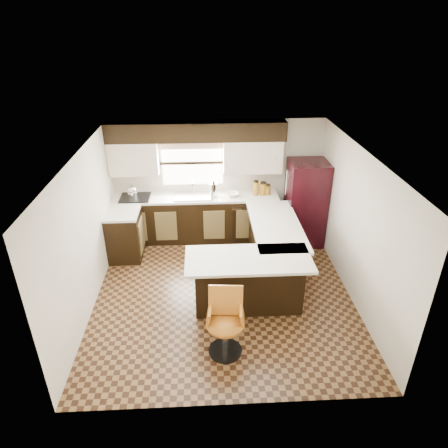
{
  "coord_description": "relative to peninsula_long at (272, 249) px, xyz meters",
  "views": [
    {
      "loc": [
        -0.28,
        -5.43,
        4.15
      ],
      "look_at": [
        0.04,
        0.45,
        1.06
      ],
      "focal_mm": 32.0,
      "sensor_mm": 36.0,
      "label": 1
    }
  ],
  "objects": [
    {
      "name": "counter_pen_long",
      "position": [
        0.05,
        0.0,
        0.47
      ],
      "size": [
        0.84,
        1.95,
        0.04
      ],
      "primitive_type": "cube",
      "color": "silver",
      "rests_on": "peninsula_long"
    },
    {
      "name": "base_cab_back",
      "position": [
        -1.35,
        1.28,
        0.0
      ],
      "size": [
        3.3,
        0.6,
        0.9
      ],
      "primitive_type": "cube",
      "color": "black",
      "rests_on": "floor"
    },
    {
      "name": "upper_cab_right",
      "position": [
        -0.22,
        1.4,
        1.27
      ],
      "size": [
        1.14,
        0.35,
        0.64
      ],
      "primitive_type": "cube",
      "color": "beige",
      "rests_on": "wall_back"
    },
    {
      "name": "base_cab_left",
      "position": [
        -2.7,
        0.62,
        0.0
      ],
      "size": [
        0.6,
        0.7,
        0.9
      ],
      "primitive_type": "cube",
      "color": "black",
      "rests_on": "floor"
    },
    {
      "name": "mixing_bowl",
      "position": [
        -0.61,
        1.27,
        0.53
      ],
      "size": [
        0.27,
        0.27,
        0.06
      ],
      "primitive_type": "imported",
      "rotation": [
        0.0,
        0.0,
        0.08
      ],
      "color": "white",
      "rests_on": "counter_back"
    },
    {
      "name": "wall_right",
      "position": [
        1.2,
        -0.62,
        0.75
      ],
      "size": [
        0.0,
        4.4,
        4.4
      ],
      "primitive_type": "plane",
      "rotation": [
        1.57,
        0.0,
        -1.57
      ],
      "color": "beige",
      "rests_on": "floor"
    },
    {
      "name": "ceiling",
      "position": [
        -0.9,
        -0.62,
        1.95
      ],
      "size": [
        4.4,
        4.4,
        0.0
      ],
      "primitive_type": "plane",
      "rotation": [
        3.14,
        0.0,
        0.0
      ],
      "color": "silver",
      "rests_on": "wall_back"
    },
    {
      "name": "counter_left",
      "position": [
        -2.7,
        0.62,
        0.47
      ],
      "size": [
        0.6,
        0.7,
        0.04
      ],
      "primitive_type": "cube",
      "color": "silver",
      "rests_on": "base_cab_left"
    },
    {
      "name": "cooktop",
      "position": [
        -2.55,
        1.25,
        0.51
      ],
      "size": [
        0.58,
        0.5,
        0.02
      ],
      "primitive_type": "cube",
      "color": "black",
      "rests_on": "counter_back"
    },
    {
      "name": "wall_front",
      "position": [
        -0.9,
        -2.83,
        0.75
      ],
      "size": [
        4.4,
        0.0,
        4.4
      ],
      "primitive_type": "plane",
      "rotation": [
        -1.57,
        0.0,
        0.0
      ],
      "color": "beige",
      "rests_on": "floor"
    },
    {
      "name": "valance",
      "position": [
        -1.4,
        1.52,
        1.49
      ],
      "size": [
        1.3,
        0.06,
        0.18
      ],
      "primitive_type": "cube",
      "color": "#D19B93",
      "rests_on": "wall_back"
    },
    {
      "name": "counter_pen_return",
      "position": [
        -0.55,
        -1.06,
        0.47
      ],
      "size": [
        1.89,
        0.84,
        0.04
      ],
      "primitive_type": "cube",
      "color": "silver",
      "rests_on": "peninsula_return"
    },
    {
      "name": "window_pane",
      "position": [
        -1.4,
        1.56,
        1.1
      ],
      "size": [
        1.2,
        0.02,
        0.9
      ],
      "primitive_type": "cube",
      "color": "white",
      "rests_on": "wall_back"
    },
    {
      "name": "peninsula_return",
      "position": [
        -0.53,
        -0.97,
        0.0
      ],
      "size": [
        1.65,
        0.6,
        0.9
      ],
      "primitive_type": "cube",
      "color": "black",
      "rests_on": "floor"
    },
    {
      "name": "upper_cab_left",
      "position": [
        -2.52,
        1.4,
        1.27
      ],
      "size": [
        0.94,
        0.35,
        0.64
      ],
      "primitive_type": "cube",
      "color": "beige",
      "rests_on": "wall_back"
    },
    {
      "name": "bar_chair",
      "position": [
        -0.94,
        -1.97,
        0.03
      ],
      "size": [
        0.55,
        0.55,
        0.96
      ],
      "primitive_type": null,
      "rotation": [
        0.0,
        0.0,
        -0.08
      ],
      "color": "#B4671C",
      "rests_on": "floor"
    },
    {
      "name": "counter_back",
      "position": [
        -1.35,
        1.28,
        0.47
      ],
      "size": [
        3.3,
        0.6,
        0.04
      ],
      "primitive_type": "cube",
      "color": "silver",
      "rests_on": "base_cab_back"
    },
    {
      "name": "percolator",
      "position": [
        -0.99,
        1.28,
        0.63
      ],
      "size": [
        0.15,
        0.15,
        0.28
      ],
      "primitive_type": "cylinder",
      "color": "silver",
      "rests_on": "counter_back"
    },
    {
      "name": "wall_left",
      "position": [
        -3.0,
        -0.62,
        0.75
      ],
      "size": [
        0.0,
        4.4,
        4.4
      ],
      "primitive_type": "plane",
      "rotation": [
        1.57,
        0.0,
        1.57
      ],
      "color": "beige",
      "rests_on": "floor"
    },
    {
      "name": "soffit",
      "position": [
        -1.3,
        1.4,
        1.77
      ],
      "size": [
        3.4,
        0.35,
        0.36
      ],
      "primitive_type": "cube",
      "color": "black",
      "rests_on": "wall_back"
    },
    {
      "name": "peninsula_long",
      "position": [
        0.0,
        0.0,
        0.0
      ],
      "size": [
        0.6,
        1.95,
        0.9
      ],
      "primitive_type": "cube",
      "color": "black",
      "rests_on": "floor"
    },
    {
      "name": "dishwasher",
      "position": [
        -0.35,
        0.99,
        -0.02
      ],
      "size": [
        0.58,
        0.03,
        0.78
      ],
      "primitive_type": "cube",
      "color": "black",
      "rests_on": "floor"
    },
    {
      "name": "canister_large",
      "position": [
        -0.15,
        1.3,
        0.63
      ],
      "size": [
        0.12,
        0.12,
        0.27
      ],
      "primitive_type": "cylinder",
      "color": "#996818",
      "rests_on": "counter_back"
    },
    {
      "name": "wall_back",
      "position": [
        -0.9,
        1.58,
        0.75
      ],
      "size": [
        4.4,
        0.0,
        4.4
      ],
      "primitive_type": "plane",
      "rotation": [
        1.57,
        0.0,
        0.0
      ],
      "color": "beige",
      "rests_on": "floor"
    },
    {
      "name": "refrigerator",
      "position": [
        0.81,
        1.02,
        0.4
      ],
      "size": [
        0.73,
        0.7,
        1.71
      ],
      "primitive_type": "cube",
      "color": "black",
      "rests_on": "floor"
    },
    {
      "name": "canister_small",
      "position": [
        0.09,
        1.3,
        0.59
      ],
      "size": [
        0.13,
        0.13,
        0.19
      ],
      "primitive_type": "cylinder",
      "color": "#996818",
      "rests_on": "counter_back"
    },
    {
      "name": "floor",
      "position": [
        -0.9,
        -0.62,
        -0.45
      ],
      "size": [
        4.4,
        4.4,
        0.0
      ],
      "primitive_type": "plane",
      "color": "#49301A",
      "rests_on": "ground"
    },
    {
      "name": "canister_med",
      "position": [
        -0.0,
        1.3,
        0.61
      ],
      "size": [
        0.14,
        0.14,
        0.24
      ],
      "primitive_type": "cylinder",
      "color": "#996818",
      "rests_on": "counter_back"
    },
    {
      "name": "sink",
      "position": [
        -1.4,
        1.25,
        0.51
      ],
      "size": [
        0.75,
        0.45,
        0.03
      ],
      "primitive_type": "cube",
      "color": "#B2B2B7",
      "rests_on": "counter_back"
    },
    {
      "name": "kettle",
      "position": [
        -2.59,
        1.26,
        0.65
      ],
      "size": [
        0.19,
        0.19,
        0.25
      ],
      "primitive_type": null,
      "color": "silver",
      "rests_on": "cooktop"
    }
  ]
}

